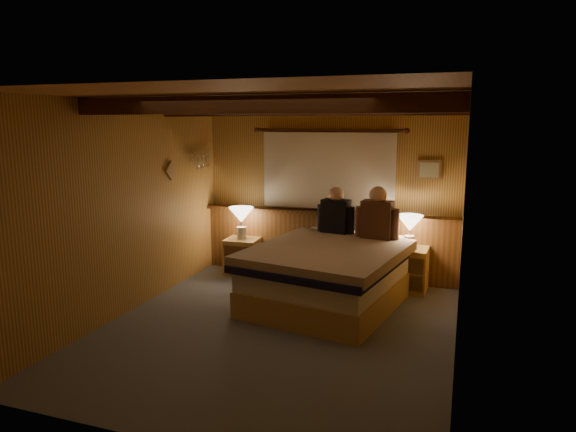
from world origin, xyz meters
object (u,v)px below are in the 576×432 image
at_px(nightstand_left, 243,256).
at_px(person_right, 377,217).
at_px(person_left, 336,214).
at_px(nightstand_right, 407,269).
at_px(lamp_right, 410,225).
at_px(bed, 330,274).
at_px(lamp_left, 241,217).
at_px(duffel_bag, 261,271).

xyz_separation_m(nightstand_left, person_right, (1.96, -0.20, 0.73)).
xyz_separation_m(nightstand_left, person_left, (1.39, -0.04, 0.71)).
relative_size(nightstand_right, person_right, 0.82).
relative_size(lamp_right, person_left, 0.67).
bearing_deg(bed, nightstand_right, 54.33).
xyz_separation_m(lamp_left, lamp_right, (2.36, -0.02, 0.04)).
height_order(nightstand_right, lamp_left, lamp_left).
relative_size(nightstand_right, lamp_right, 1.31).
bearing_deg(bed, person_right, 64.64).
relative_size(bed, person_right, 3.37).
relative_size(nightstand_right, duffel_bag, 1.10).
height_order(lamp_left, duffel_bag, lamp_left).
relative_size(lamp_left, person_right, 0.67).
bearing_deg(nightstand_right, lamp_right, -37.07).
bearing_deg(lamp_left, person_right, -5.38).
distance_m(bed, nightstand_right, 1.14).
height_order(lamp_left, person_right, person_right).
bearing_deg(nightstand_left, person_right, -9.98).
distance_m(nightstand_left, lamp_left, 0.58).
bearing_deg(nightstand_left, bed, -32.57).
bearing_deg(lamp_left, nightstand_right, -0.24).
distance_m(nightstand_right, lamp_right, 0.59).
xyz_separation_m(lamp_left, person_right, (1.96, -0.18, 0.15)).
bearing_deg(duffel_bag, lamp_right, 20.74).
relative_size(nightstand_left, person_right, 0.74).
bearing_deg(person_right, nightstand_right, 31.46).
bearing_deg(nightstand_left, nightstand_right, -4.78).
bearing_deg(nightstand_left, lamp_left, -108.53).
relative_size(bed, nightstand_left, 4.57).
distance_m(lamp_right, person_left, 0.97).
bearing_deg(lamp_left, duffel_bag, -35.08).
bearing_deg(lamp_right, person_right, -157.82).
bearing_deg(duffel_bag, person_right, 16.83).
bearing_deg(nightstand_right, person_left, -177.14).
xyz_separation_m(lamp_left, duffel_bag, (0.41, -0.29, -0.69)).
bearing_deg(person_left, bed, -71.40).
xyz_separation_m(nightstand_left, lamp_left, (-0.00, -0.01, 0.58)).
xyz_separation_m(bed, lamp_right, (0.83, 0.78, 0.50)).
bearing_deg(nightstand_right, bed, -134.02).
distance_m(bed, lamp_left, 1.78).
height_order(nightstand_right, lamp_right, lamp_right).
bearing_deg(lamp_left, lamp_right, -0.60).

